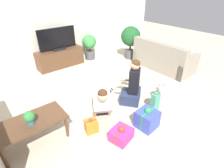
{
  "coord_description": "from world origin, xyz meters",
  "views": [
    {
      "loc": [
        -1.9,
        -2.62,
        2.28
      ],
      "look_at": [
        0.12,
        -0.18,
        0.45
      ],
      "focal_mm": 28.0,
      "sensor_mm": 36.0,
      "label": 1
    }
  ],
  "objects_px": {
    "tv": "(58,40)",
    "tabletop_plant": "(29,117)",
    "coffee_table": "(31,124)",
    "dog": "(104,93)",
    "person_sitting": "(132,86)",
    "gift_box_c": "(91,126)",
    "person_kneeling": "(101,101)",
    "gift_bag_b": "(161,93)",
    "potted_plant_corner_right": "(131,39)",
    "potted_plant_back_right": "(89,45)",
    "sofa_right": "(163,59)",
    "gift_box_a": "(121,134)",
    "gift_bag_a": "(155,102)",
    "tv_console": "(60,58)",
    "gift_box_b": "(147,119)"
  },
  "relations": [
    {
      "from": "dog",
      "to": "gift_box_b",
      "type": "relative_size",
      "value": 1.19
    },
    {
      "from": "potted_plant_back_right",
      "to": "gift_box_b",
      "type": "distance_m",
      "value": 3.62
    },
    {
      "from": "potted_plant_back_right",
      "to": "dog",
      "type": "height_order",
      "value": "potted_plant_back_right"
    },
    {
      "from": "tv",
      "to": "tabletop_plant",
      "type": "relative_size",
      "value": 5.09
    },
    {
      "from": "coffee_table",
      "to": "potted_plant_corner_right",
      "type": "xyz_separation_m",
      "value": [
        3.86,
        1.72,
        0.28
      ]
    },
    {
      "from": "coffee_table",
      "to": "person_kneeling",
      "type": "xyz_separation_m",
      "value": [
        1.26,
        -0.13,
        -0.07
      ]
    },
    {
      "from": "sofa_right",
      "to": "tv",
      "type": "relative_size",
      "value": 1.57
    },
    {
      "from": "gift_box_a",
      "to": "gift_box_c",
      "type": "xyz_separation_m",
      "value": [
        -0.28,
        0.47,
        0.02
      ]
    },
    {
      "from": "tabletop_plant",
      "to": "potted_plant_corner_right",
      "type": "bearing_deg",
      "value": 24.8
    },
    {
      "from": "dog",
      "to": "gift_bag_a",
      "type": "xyz_separation_m",
      "value": [
        0.6,
        -0.94,
        0.02
      ]
    },
    {
      "from": "tv_console",
      "to": "gift_box_c",
      "type": "bearing_deg",
      "value": -105.8
    },
    {
      "from": "potted_plant_corner_right",
      "to": "person_sitting",
      "type": "distance_m",
      "value": 2.61
    },
    {
      "from": "gift_bag_b",
      "to": "person_kneeling",
      "type": "bearing_deg",
      "value": 160.69
    },
    {
      "from": "tv",
      "to": "gift_bag_b",
      "type": "distance_m",
      "value": 3.34
    },
    {
      "from": "tv",
      "to": "potted_plant_corner_right",
      "type": "bearing_deg",
      "value": -21.73
    },
    {
      "from": "tv_console",
      "to": "gift_bag_a",
      "type": "relative_size",
      "value": 3.24
    },
    {
      "from": "gift_bag_a",
      "to": "potted_plant_corner_right",
      "type": "bearing_deg",
      "value": 55.34
    },
    {
      "from": "coffee_table",
      "to": "tabletop_plant",
      "type": "xyz_separation_m",
      "value": [
        0.0,
        -0.06,
        0.17
      ]
    },
    {
      "from": "sofa_right",
      "to": "potted_plant_corner_right",
      "type": "xyz_separation_m",
      "value": [
        -0.15,
        1.24,
        0.38
      ]
    },
    {
      "from": "gift_box_b",
      "to": "tabletop_plant",
      "type": "bearing_deg",
      "value": 153.23
    },
    {
      "from": "coffee_table",
      "to": "person_kneeling",
      "type": "distance_m",
      "value": 1.27
    },
    {
      "from": "sofa_right",
      "to": "tv",
      "type": "height_order",
      "value": "tv"
    },
    {
      "from": "tv_console",
      "to": "potted_plant_back_right",
      "type": "distance_m",
      "value": 1.08
    },
    {
      "from": "person_sitting",
      "to": "tabletop_plant",
      "type": "relative_size",
      "value": 4.4
    },
    {
      "from": "sofa_right",
      "to": "potted_plant_corner_right",
      "type": "relative_size",
      "value": 1.66
    },
    {
      "from": "person_kneeling",
      "to": "gift_bag_b",
      "type": "xyz_separation_m",
      "value": [
        1.28,
        -0.45,
        -0.13
      ]
    },
    {
      "from": "person_sitting",
      "to": "dog",
      "type": "relative_size",
      "value": 1.97
    },
    {
      "from": "sofa_right",
      "to": "potted_plant_back_right",
      "type": "relative_size",
      "value": 2.15
    },
    {
      "from": "tv",
      "to": "potted_plant_corner_right",
      "type": "distance_m",
      "value": 2.35
    },
    {
      "from": "gift_bag_a",
      "to": "dog",
      "type": "bearing_deg",
      "value": 122.72
    },
    {
      "from": "coffee_table",
      "to": "gift_box_a",
      "type": "distance_m",
      "value": 1.44
    },
    {
      "from": "potted_plant_corner_right",
      "to": "person_kneeling",
      "type": "height_order",
      "value": "potted_plant_corner_right"
    },
    {
      "from": "tv",
      "to": "gift_box_c",
      "type": "xyz_separation_m",
      "value": [
        -0.84,
        -2.96,
        -0.71
      ]
    },
    {
      "from": "sofa_right",
      "to": "coffee_table",
      "type": "relative_size",
      "value": 1.69
    },
    {
      "from": "gift_bag_b",
      "to": "gift_box_b",
      "type": "bearing_deg",
      "value": -158.27
    },
    {
      "from": "tv",
      "to": "dog",
      "type": "bearing_deg",
      "value": -92.56
    },
    {
      "from": "sofa_right",
      "to": "gift_box_a",
      "type": "xyz_separation_m",
      "value": [
        -2.88,
        -1.32,
        -0.2
      ]
    },
    {
      "from": "gift_box_b",
      "to": "gift_box_c",
      "type": "xyz_separation_m",
      "value": [
        -0.84,
        0.54,
        -0.05
      ]
    },
    {
      "from": "person_kneeling",
      "to": "tabletop_plant",
      "type": "height_order",
      "value": "person_kneeling"
    },
    {
      "from": "gift_bag_a",
      "to": "gift_bag_b",
      "type": "height_order",
      "value": "gift_bag_a"
    },
    {
      "from": "person_sitting",
      "to": "gift_box_c",
      "type": "distance_m",
      "value": 1.27
    },
    {
      "from": "potted_plant_corner_right",
      "to": "dog",
      "type": "relative_size",
      "value": 2.17
    },
    {
      "from": "sofa_right",
      "to": "gift_bag_a",
      "type": "relative_size",
      "value": 4.12
    },
    {
      "from": "potted_plant_back_right",
      "to": "person_kneeling",
      "type": "bearing_deg",
      "value": -119.0
    },
    {
      "from": "dog",
      "to": "gift_box_c",
      "type": "bearing_deg",
      "value": -45.03
    },
    {
      "from": "gift_box_a",
      "to": "tabletop_plant",
      "type": "height_order",
      "value": "tabletop_plant"
    },
    {
      "from": "gift_bag_b",
      "to": "coffee_table",
      "type": "bearing_deg",
      "value": 167.23
    },
    {
      "from": "coffee_table",
      "to": "dog",
      "type": "bearing_deg",
      "value": 8.43
    },
    {
      "from": "coffee_table",
      "to": "dog",
      "type": "relative_size",
      "value": 2.13
    },
    {
      "from": "potted_plant_back_right",
      "to": "gift_box_a",
      "type": "relative_size",
      "value": 2.06
    }
  ]
}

